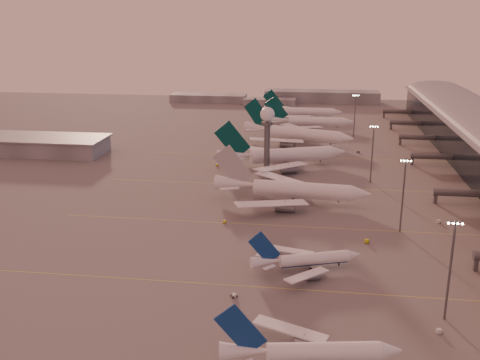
# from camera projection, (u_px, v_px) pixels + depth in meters

# --- Properties ---
(ground) EXTENTS (700.00, 700.00, 0.00)m
(ground) POSITION_uv_depth(u_px,v_px,m) (203.00, 302.00, 139.79)
(ground) COLOR #605E5E
(ground) RESTS_ON ground
(taxiway_markings) EXTENTS (180.00, 185.25, 0.02)m
(taxiway_markings) POSITION_uv_depth(u_px,v_px,m) (323.00, 227.00, 189.02)
(taxiway_markings) COLOR #CFCB49
(taxiway_markings) RESTS_ON ground
(hangar) EXTENTS (82.00, 27.00, 8.50)m
(hangar) POSITION_uv_depth(u_px,v_px,m) (27.00, 144.00, 286.97)
(hangar) COLOR slate
(hangar) RESTS_ON ground
(radar_tower) EXTENTS (6.40, 6.40, 31.10)m
(radar_tower) POSITION_uv_depth(u_px,v_px,m) (267.00, 127.00, 246.96)
(radar_tower) COLOR #53555A
(radar_tower) RESTS_ON ground
(mast_a) EXTENTS (3.60, 0.56, 25.00)m
(mast_a) POSITION_uv_depth(u_px,v_px,m) (451.00, 266.00, 128.29)
(mast_a) COLOR #53555A
(mast_a) RESTS_ON ground
(mast_b) EXTENTS (3.60, 0.56, 25.00)m
(mast_b) POSITION_uv_depth(u_px,v_px,m) (403.00, 192.00, 180.87)
(mast_b) COLOR #53555A
(mast_b) RESTS_ON ground
(mast_c) EXTENTS (3.60, 0.56, 25.00)m
(mast_c) POSITION_uv_depth(u_px,v_px,m) (372.00, 151.00, 233.70)
(mast_c) COLOR #53555A
(mast_c) RESTS_ON ground
(mast_d) EXTENTS (3.60, 0.56, 25.00)m
(mast_d) POSITION_uv_depth(u_px,v_px,m) (355.00, 114.00, 319.34)
(mast_d) COLOR #53555A
(mast_d) RESTS_ON ground
(distant_horizon) EXTENTS (165.00, 37.50, 9.00)m
(distant_horizon) POSITION_uv_depth(u_px,v_px,m) (287.00, 97.00, 446.81)
(distant_horizon) COLOR slate
(distant_horizon) RESTS_ON ground
(narrowbody_near) EXTENTS (37.79, 29.94, 14.84)m
(narrowbody_near) POSITION_uv_depth(u_px,v_px,m) (310.00, 355.00, 113.20)
(narrowbody_near) COLOR white
(narrowbody_near) RESTS_ON ground
(narrowbody_mid) EXTENTS (31.44, 24.64, 12.79)m
(narrowbody_mid) POSITION_uv_depth(u_px,v_px,m) (306.00, 261.00, 156.68)
(narrowbody_mid) COLOR white
(narrowbody_mid) RESTS_ON ground
(widebody_white) EXTENTS (60.18, 48.03, 21.17)m
(widebody_white) POSITION_uv_depth(u_px,v_px,m) (292.00, 193.00, 212.41)
(widebody_white) COLOR white
(widebody_white) RESTS_ON ground
(greentail_a) EXTENTS (60.32, 47.87, 22.86)m
(greentail_a) POSITION_uv_depth(u_px,v_px,m) (283.00, 158.00, 261.32)
(greentail_a) COLOR white
(greentail_a) RESTS_ON ground
(greentail_b) EXTENTS (61.53, 48.83, 23.33)m
(greentail_b) POSITION_uv_depth(u_px,v_px,m) (298.00, 136.00, 306.99)
(greentail_b) COLOR white
(greentail_b) RESTS_ON ground
(greentail_c) EXTENTS (55.27, 44.56, 20.06)m
(greentail_c) POSITION_uv_depth(u_px,v_px,m) (310.00, 124.00, 344.34)
(greentail_c) COLOR white
(greentail_c) RESTS_ON ground
(greentail_d) EXTENTS (53.44, 43.18, 19.42)m
(greentail_d) POSITION_uv_depth(u_px,v_px,m) (303.00, 113.00, 379.68)
(greentail_d) COLOR white
(greentail_d) RESTS_ON ground
(gsv_catering_a) EXTENTS (5.51, 3.54, 4.17)m
(gsv_catering_a) POSITION_uv_depth(u_px,v_px,m) (440.00, 325.00, 125.75)
(gsv_catering_a) COLOR silver
(gsv_catering_a) RESTS_ON ground
(gsv_tug_mid) EXTENTS (3.36, 3.65, 0.90)m
(gsv_tug_mid) POSITION_uv_depth(u_px,v_px,m) (234.00, 296.00, 142.13)
(gsv_tug_mid) COLOR silver
(gsv_tug_mid) RESTS_ON ground
(gsv_truck_b) EXTENTS (6.56, 3.45, 2.52)m
(gsv_truck_b) POSITION_uv_depth(u_px,v_px,m) (368.00, 239.00, 175.17)
(gsv_truck_b) COLOR gold
(gsv_truck_b) RESTS_ON ground
(gsv_truck_c) EXTENTS (4.17, 4.81, 1.91)m
(gsv_truck_c) POSITION_uv_depth(u_px,v_px,m) (225.00, 220.00, 192.12)
(gsv_truck_c) COLOR gold
(gsv_truck_c) RESTS_ON ground
(gsv_catering_b) EXTENTS (5.24, 2.61, 4.24)m
(gsv_catering_b) POSITION_uv_depth(u_px,v_px,m) (440.00, 217.00, 191.57)
(gsv_catering_b) COLOR silver
(gsv_catering_b) RESTS_ON ground
(gsv_truck_d) EXTENTS (3.18, 5.74, 2.19)m
(gsv_truck_d) POSITION_uv_depth(u_px,v_px,m) (218.00, 163.00, 263.28)
(gsv_truck_d) COLOR gold
(gsv_truck_d) RESTS_ON ground
(gsv_tug_hangar) EXTENTS (3.39, 2.12, 0.95)m
(gsv_tug_hangar) POSITION_uv_depth(u_px,v_px,m) (358.00, 152.00, 287.59)
(gsv_tug_hangar) COLOR slate
(gsv_tug_hangar) RESTS_ON ground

